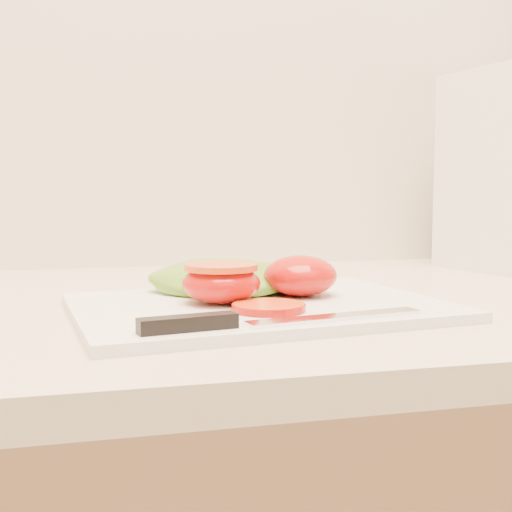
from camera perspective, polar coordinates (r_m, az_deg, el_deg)
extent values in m
cube|color=beige|center=(1.13, 8.46, 21.11)|extent=(4.00, 0.05, 2.70)
cube|color=beige|center=(0.83, 15.94, -3.81)|extent=(3.92, 0.65, 0.03)
cube|color=silver|center=(0.64, 0.22, -4.57)|extent=(0.38, 0.30, 0.01)
ellipsoid|color=red|center=(0.67, 3.95, -1.75)|extent=(0.08, 0.08, 0.04)
ellipsoid|color=red|center=(0.63, -3.11, -2.45)|extent=(0.08, 0.08, 0.04)
cylinder|color=#E43904|center=(0.63, -3.12, -0.98)|extent=(0.07, 0.07, 0.01)
cylinder|color=#D55025|center=(0.59, 1.13, -4.57)|extent=(0.07, 0.07, 0.01)
ellipsoid|color=olive|center=(0.70, -3.14, -2.02)|extent=(0.19, 0.16, 0.03)
ellipsoid|color=olive|center=(0.72, 0.12, -1.97)|extent=(0.14, 0.12, 0.03)
cube|color=silver|center=(0.56, 7.13, -5.41)|extent=(0.17, 0.05, 0.00)
cube|color=black|center=(0.51, -6.06, -5.95)|extent=(0.08, 0.03, 0.01)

